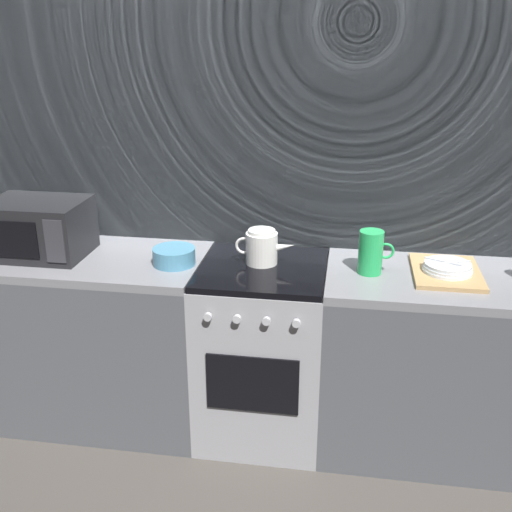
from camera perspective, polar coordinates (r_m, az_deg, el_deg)
ground_plane at (r=3.29m, az=0.56°, el=-15.67°), size 8.00×8.00×0.00m
back_wall at (r=3.05m, az=1.54°, el=6.53°), size 3.60×0.05×2.40m
counter_left at (r=3.27m, az=-15.32°, el=-7.32°), size 1.20×0.60×0.90m
stove_unit at (r=3.04m, az=0.59°, el=-8.88°), size 0.60×0.63×0.90m
counter_right at (r=3.06m, az=17.77°, el=-9.76°), size 1.20×0.60×0.90m
microwave at (r=3.13m, az=-19.73°, el=2.49°), size 0.46×0.35×0.27m
kettle at (r=2.85m, az=0.56°, el=0.85°), size 0.28×0.15×0.17m
mixing_bowl at (r=2.88m, az=-7.70°, el=-0.02°), size 0.20×0.20×0.08m
pitcher at (r=2.78m, az=10.75°, el=0.39°), size 0.16×0.11×0.20m
dish_pile at (r=2.87m, az=17.48°, el=-1.25°), size 0.30×0.40×0.07m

